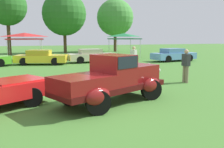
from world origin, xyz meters
TOP-DOWN VIEW (x-y plane):
  - ground_plane at (0.00, 0.00)m, footprint 120.00×120.00m
  - feature_pickup_truck at (0.67, 0.08)m, footprint 4.54×3.16m
  - show_car_yellow at (-1.03, 13.58)m, footprint 4.52×2.77m
  - show_car_cream at (3.48, 13.91)m, footprint 4.44×1.86m
  - show_car_skyblue at (11.18, 12.44)m, footprint 4.54×2.25m
  - spectator_between_cars at (5.46, 2.52)m, footprint 0.28×0.42m
  - spectator_by_row at (4.59, 7.03)m, footprint 0.35×0.46m
  - canopy_tent_left_field at (-2.26, 17.96)m, footprint 3.39×3.39m
  - canopy_tent_center_field at (8.03, 17.33)m, footprint 2.93×2.93m
  - treeline_mid_left at (-4.23, 26.83)m, footprint 4.89×4.89m
  - treeline_center at (3.09, 27.71)m, footprint 6.13×6.13m
  - treeline_mid_right at (11.08, 28.80)m, footprint 5.67×5.67m

SIDE VIEW (x-z plane):
  - ground_plane at x=0.00m, z-range 0.00..0.00m
  - show_car_yellow at x=-1.03m, z-range -0.01..1.21m
  - show_car_skyblue at x=11.18m, z-range -0.01..1.21m
  - show_car_cream at x=3.48m, z-range -0.01..1.21m
  - feature_pickup_truck at x=0.67m, z-range 0.02..1.72m
  - spectator_between_cars at x=5.46m, z-range 0.07..1.76m
  - spectator_by_row at x=4.59m, z-range 0.07..1.76m
  - canopy_tent_center_field at x=8.03m, z-range 1.07..3.78m
  - canopy_tent_left_field at x=-2.26m, z-range 1.07..3.78m
  - treeline_mid_right at x=11.08m, z-range 1.20..9.31m
  - treeline_center at x=3.09m, z-range 1.22..9.81m
  - treeline_mid_left at x=-4.23m, z-range 1.83..10.45m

